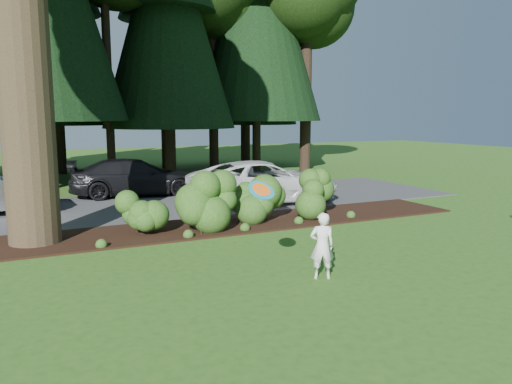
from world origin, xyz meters
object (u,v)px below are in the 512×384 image
Objects in this scene: frisbee at (261,190)px; child at (322,246)px; car_dark_suv at (135,177)px; car_white_suv at (263,182)px.

child is at bearing -0.28° from frisbee.
car_dark_suv is at bearing -62.20° from child.
car_dark_suv is at bearing 88.95° from frisbee.
child is 2.49× the size of frisbee.
frisbee is at bearing -174.39° from car_dark_suv.
frisbee is (-4.05, -8.06, 1.05)m from car_white_suv.
car_white_suv is 4.16× the size of child.
car_white_suv is at bearing 63.33° from frisbee.
frisbee reaches higher than car_white_suv.
frisbee reaches higher than child.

